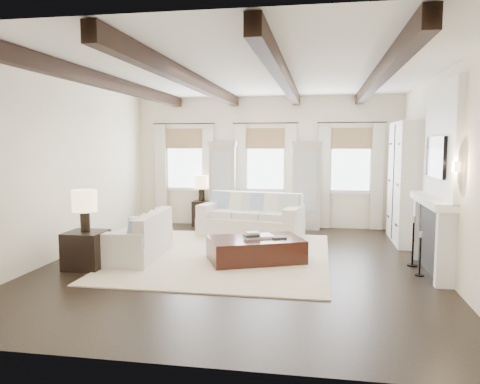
% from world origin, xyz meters
% --- Properties ---
extents(ground, '(7.50, 7.50, 0.00)m').
position_xyz_m(ground, '(0.00, 0.00, 0.00)').
color(ground, black).
rests_on(ground, ground).
extents(room_shell, '(6.54, 7.54, 3.22)m').
position_xyz_m(room_shell, '(0.75, 0.90, 1.89)').
color(room_shell, white).
rests_on(room_shell, ground).
extents(area_rug, '(3.75, 4.36, 0.02)m').
position_xyz_m(area_rug, '(-0.36, 0.47, 0.01)').
color(area_rug, beige).
rests_on(area_rug, ground).
extents(sofa_back, '(2.39, 1.43, 0.96)m').
position_xyz_m(sofa_back, '(-0.15, 2.43, 0.39)').
color(sofa_back, silver).
rests_on(sofa_back, ground).
extents(sofa_left, '(0.99, 1.96, 0.82)m').
position_xyz_m(sofa_left, '(-1.87, 0.16, 0.33)').
color(sofa_left, silver).
rests_on(sofa_left, ground).
extents(ottoman, '(1.85, 1.53, 0.42)m').
position_xyz_m(ottoman, '(0.24, 0.19, 0.21)').
color(ottoman, black).
rests_on(ottoman, ground).
extents(tray, '(0.61, 0.55, 0.04)m').
position_xyz_m(tray, '(0.28, 0.28, 0.44)').
color(tray, white).
rests_on(tray, ottoman).
extents(book_lower, '(0.32, 0.29, 0.04)m').
position_xyz_m(book_lower, '(0.18, 0.13, 0.48)').
color(book_lower, '#262628').
rests_on(book_lower, tray).
extents(book_upper, '(0.27, 0.24, 0.03)m').
position_xyz_m(book_upper, '(0.19, 0.18, 0.51)').
color(book_upper, beige).
rests_on(book_upper, book_lower).
extents(book_loose, '(0.29, 0.26, 0.03)m').
position_xyz_m(book_loose, '(0.65, 0.24, 0.43)').
color(book_loose, '#262628').
rests_on(book_loose, ottoman).
extents(side_table_front, '(0.61, 0.61, 0.61)m').
position_xyz_m(side_table_front, '(-2.46, -0.71, 0.31)').
color(side_table_front, black).
rests_on(side_table_front, ground).
extents(lamp_front, '(0.40, 0.40, 0.69)m').
position_xyz_m(lamp_front, '(-2.46, -0.71, 1.09)').
color(lamp_front, black).
rests_on(lamp_front, side_table_front).
extents(side_table_back, '(0.42, 0.42, 0.62)m').
position_xyz_m(side_table_back, '(-1.58, 3.51, 0.31)').
color(side_table_back, black).
rests_on(side_table_back, ground).
extents(lamp_back, '(0.37, 0.37, 0.65)m').
position_xyz_m(lamp_back, '(-1.58, 3.51, 1.06)').
color(lamp_back, black).
rests_on(lamp_back, side_table_back).
extents(candlestick_near, '(0.14, 0.14, 0.70)m').
position_xyz_m(candlestick_near, '(2.90, -0.23, 0.29)').
color(candlestick_near, black).
rests_on(candlestick_near, ground).
extents(candlestick_far, '(0.17, 0.17, 0.85)m').
position_xyz_m(candlestick_far, '(2.90, 0.35, 0.35)').
color(candlestick_far, black).
rests_on(candlestick_far, ground).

